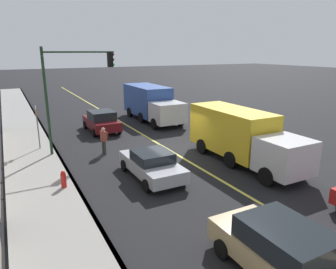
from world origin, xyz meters
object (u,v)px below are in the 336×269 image
object	(u,v)px
car_silver	(152,164)
traffic_light_mast	(72,82)
street_sign_post	(37,124)
truck_blue	(151,103)
car_maroon	(102,121)
pedestrian_with_backpack	(104,139)
fire_hydrant	(64,181)
truck_yellow	(241,135)
car_tan	(285,252)

from	to	relation	value
car_silver	traffic_light_mast	distance (m)	7.16
street_sign_post	truck_blue	bearing A→B (deg)	-64.44
car_maroon	pedestrian_with_backpack	xyz separation A→B (m)	(-5.50, 1.43, 0.15)
pedestrian_with_backpack	fire_hydrant	world-z (taller)	pedestrian_with_backpack
car_silver	street_sign_post	world-z (taller)	street_sign_post
truck_blue	street_sign_post	bearing A→B (deg)	115.56
car_maroon	fire_hydrant	world-z (taller)	car_maroon
car_maroon	traffic_light_mast	distance (m)	6.34
traffic_light_mast	car_maroon	bearing A→B (deg)	-32.52
car_silver	car_maroon	bearing A→B (deg)	-2.25
car_maroon	pedestrian_with_backpack	world-z (taller)	pedestrian_with_backpack
fire_hydrant	car_silver	bearing A→B (deg)	-97.07
truck_yellow	fire_hydrant	world-z (taller)	truck_yellow
truck_yellow	fire_hydrant	size ratio (longest dim) A/B	8.32
truck_yellow	traffic_light_mast	world-z (taller)	traffic_light_mast
car_silver	car_tan	distance (m)	8.14
truck_yellow	traffic_light_mast	xyz separation A→B (m)	(5.96, 7.83, 2.78)
car_maroon	truck_blue	size ratio (longest dim) A/B	0.53
car_tan	car_maroon	size ratio (longest dim) A/B	1.07
truck_blue	street_sign_post	xyz separation A→B (m)	(-4.76, 9.96, 0.14)
car_maroon	traffic_light_mast	world-z (taller)	traffic_light_mast
pedestrian_with_backpack	truck_blue	bearing A→B (deg)	-41.65
car_silver	traffic_light_mast	bearing A→B (deg)	23.27
fire_hydrant	car_maroon	bearing A→B (deg)	-25.32
traffic_light_mast	street_sign_post	size ratio (longest dim) A/B	2.13
car_tan	pedestrian_with_backpack	xyz separation A→B (m)	(12.76, 1.24, 0.16)
truck_yellow	street_sign_post	bearing A→B (deg)	52.68
traffic_light_mast	car_silver	bearing A→B (deg)	-156.73
car_tan	truck_blue	distance (m)	20.82
car_silver	truck_yellow	xyz separation A→B (m)	(-0.29, -5.39, 0.85)
car_tan	street_sign_post	distance (m)	16.07
traffic_light_mast	fire_hydrant	bearing A→B (deg)	161.67
traffic_light_mast	fire_hydrant	size ratio (longest dim) A/B	6.76
fire_hydrant	truck_blue	bearing A→B (deg)	-40.11
car_tan	truck_yellow	world-z (taller)	truck_yellow
car_silver	street_sign_post	distance (m)	8.54
car_silver	pedestrian_with_backpack	size ratio (longest dim) A/B	2.58
traffic_light_mast	fire_hydrant	xyz separation A→B (m)	(-5.16, 1.71, -3.87)
car_tan	pedestrian_with_backpack	size ratio (longest dim) A/B	2.71
car_maroon	truck_yellow	bearing A→B (deg)	-154.39
traffic_light_mast	street_sign_post	bearing A→B (deg)	52.52
street_sign_post	fire_hydrant	xyz separation A→B (m)	(-6.70, -0.30, -1.28)
car_maroon	traffic_light_mast	size ratio (longest dim) A/B	0.67
car_maroon	fire_hydrant	size ratio (longest dim) A/B	4.50
truck_blue	street_sign_post	size ratio (longest dim) A/B	2.68
car_silver	car_tan	bearing A→B (deg)	-178.56
car_tan	truck_blue	bearing A→B (deg)	-14.77
car_tan	pedestrian_with_backpack	world-z (taller)	pedestrian_with_backpack
truck_blue	street_sign_post	world-z (taller)	truck_blue
truck_blue	pedestrian_with_backpack	distance (m)	9.87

